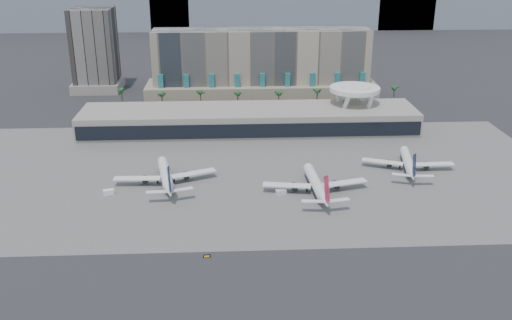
{
  "coord_description": "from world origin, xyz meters",
  "views": [
    {
      "loc": [
        -10.25,
        -168.48,
        93.59
      ],
      "look_at": [
        0.09,
        40.0,
        11.5
      ],
      "focal_mm": 40.0,
      "sensor_mm": 36.0,
      "label": 1
    }
  ],
  "objects_px": {
    "service_vehicle_a": "(109,192)",
    "service_vehicle_b": "(281,192)",
    "airliner_centre": "(316,183)",
    "airliner_right": "(408,162)",
    "taxiway_sign": "(207,256)",
    "airliner_left": "(166,175)"
  },
  "relations": [
    {
      "from": "airliner_centre",
      "to": "service_vehicle_a",
      "type": "relative_size",
      "value": 10.42
    },
    {
      "from": "airliner_right",
      "to": "service_vehicle_b",
      "type": "relative_size",
      "value": 10.38
    },
    {
      "from": "service_vehicle_a",
      "to": "service_vehicle_b",
      "type": "xyz_separation_m",
      "value": [
        66.97,
        -3.36,
        -0.02
      ]
    },
    {
      "from": "airliner_centre",
      "to": "airliner_right",
      "type": "bearing_deg",
      "value": 22.83
    },
    {
      "from": "airliner_left",
      "to": "airliner_centre",
      "type": "xyz_separation_m",
      "value": [
        59.48,
        -11.26,
        0.02
      ]
    },
    {
      "from": "service_vehicle_a",
      "to": "service_vehicle_b",
      "type": "distance_m",
      "value": 67.05
    },
    {
      "from": "airliner_right",
      "to": "taxiway_sign",
      "type": "xyz_separation_m",
      "value": [
        -84.0,
        -67.9,
        -3.0
      ]
    },
    {
      "from": "airliner_left",
      "to": "service_vehicle_b",
      "type": "distance_m",
      "value": 47.55
    },
    {
      "from": "airliner_centre",
      "to": "airliner_right",
      "type": "xyz_separation_m",
      "value": [
        42.81,
        20.85,
        -0.24
      ]
    },
    {
      "from": "service_vehicle_a",
      "to": "airliner_right",
      "type": "bearing_deg",
      "value": -7.7
    },
    {
      "from": "taxiway_sign",
      "to": "service_vehicle_a",
      "type": "bearing_deg",
      "value": 120.35
    },
    {
      "from": "airliner_right",
      "to": "taxiway_sign",
      "type": "bearing_deg",
      "value": -130.68
    },
    {
      "from": "airliner_right",
      "to": "service_vehicle_a",
      "type": "height_order",
      "value": "airliner_right"
    },
    {
      "from": "airliner_right",
      "to": "service_vehicle_b",
      "type": "distance_m",
      "value": 60.96
    },
    {
      "from": "airliner_right",
      "to": "service_vehicle_a",
      "type": "distance_m",
      "value": 125.07
    },
    {
      "from": "airliner_right",
      "to": "service_vehicle_a",
      "type": "relative_size",
      "value": 9.67
    },
    {
      "from": "service_vehicle_a",
      "to": "service_vehicle_b",
      "type": "height_order",
      "value": "service_vehicle_a"
    },
    {
      "from": "service_vehicle_a",
      "to": "service_vehicle_b",
      "type": "bearing_deg",
      "value": -19.37
    },
    {
      "from": "airliner_centre",
      "to": "airliner_left",
      "type": "bearing_deg",
      "value": 166.14
    },
    {
      "from": "service_vehicle_b",
      "to": "airliner_centre",
      "type": "bearing_deg",
      "value": -10.24
    },
    {
      "from": "service_vehicle_a",
      "to": "airliner_left",
      "type": "bearing_deg",
      "value": 7.62
    },
    {
      "from": "airliner_right",
      "to": "airliner_centre",
      "type": "bearing_deg",
      "value": -143.67
    }
  ]
}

